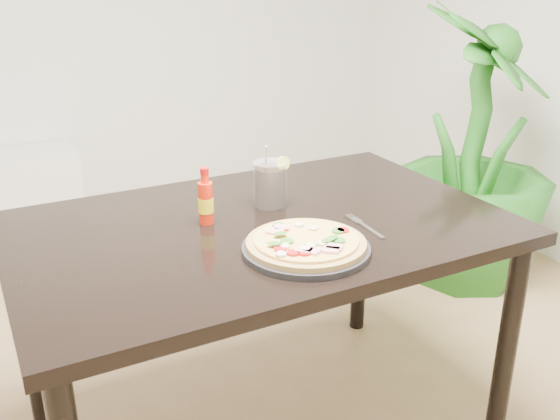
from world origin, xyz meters
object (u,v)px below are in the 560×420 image
hot_sauce_bottle (206,202)px  plate (306,249)px  fork (363,225)px  dining_table (261,248)px  houseplant (476,150)px  cola_cup (270,185)px  pizza (306,242)px

hot_sauce_bottle → plate: bearing=-62.4°
plate → fork: (0.23, 0.07, -0.01)m
dining_table → plate: bearing=-85.8°
dining_table → houseplant: (1.38, 0.54, -0.02)m
plate → cola_cup: cola_cup is taller
houseplant → pizza: bearing=-150.3°
plate → fork: size_ratio=1.77×
hot_sauce_bottle → houseplant: houseplant is taller
pizza → plate: bearing=50.3°
dining_table → cola_cup: bearing=51.9°
dining_table → pizza: size_ratio=4.50×
pizza → fork: size_ratio=1.65×
hot_sauce_bottle → houseplant: 1.60m
hot_sauce_bottle → cola_cup: (0.23, 0.05, -0.00)m
plate → hot_sauce_bottle: size_ratio=2.01×
dining_table → hot_sauce_bottle: bearing=154.1°
dining_table → hot_sauce_bottle: hot_sauce_bottle is taller
cola_cup → plate: bearing=-101.7°
pizza → houseplant: (1.36, 0.77, -0.13)m
cola_cup → houseplant: houseplant is taller
pizza → cola_cup: bearing=78.1°
dining_table → plate: size_ratio=4.20×
hot_sauce_bottle → cola_cup: cola_cup is taller
cola_cup → fork: (0.16, -0.28, -0.06)m
fork → houseplant: 1.34m
dining_table → plate: (0.02, -0.23, 0.09)m
dining_table → hot_sauce_bottle: (-0.14, 0.07, 0.15)m
plate → hot_sauce_bottle: 0.34m
plate → houseplant: bearing=29.6°
plate → dining_table: bearing=94.2°
fork → cola_cup: bearing=122.8°
fork → dining_table: bearing=149.6°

